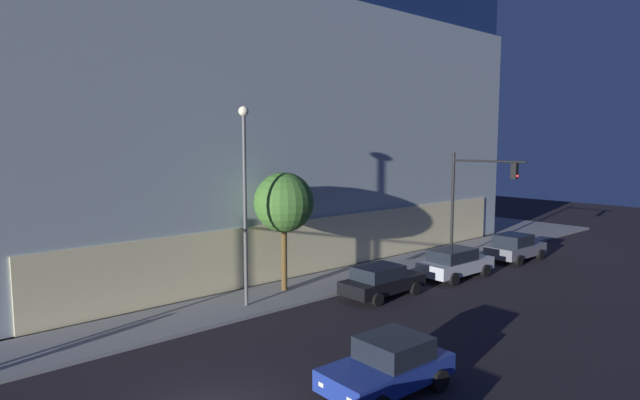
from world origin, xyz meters
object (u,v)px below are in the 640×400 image
modern_building (227,117)px  car_blue (389,365)px  car_black (381,281)px  traffic_light_far_corner (474,190)px  car_silver (455,263)px  car_grey (515,247)px  sidewalk_tree (284,203)px  street_lamp_sidewalk (245,184)px

modern_building → car_blue: modern_building is taller
car_blue → car_black: car_blue is taller
traffic_light_far_corner → car_black: traffic_light_far_corner is taller
car_silver → car_grey: bearing=0.1°
car_blue → traffic_light_far_corner: bearing=24.9°
traffic_light_far_corner → car_grey: size_ratio=1.56×
car_grey → sidewalk_tree: bearing=165.6°
car_blue → modern_building: bearing=69.4°
traffic_light_far_corner → sidewalk_tree: bearing=166.5°
car_blue → car_grey: 20.20m
car_black → car_grey: size_ratio=1.03×
traffic_light_far_corner → car_grey: 5.01m
car_silver → traffic_light_far_corner: bearing=17.6°
car_blue → car_grey: car_grey is taller
modern_building → car_grey: size_ratio=8.45×
modern_building → traffic_light_far_corner: (7.41, -15.32, -4.59)m
traffic_light_far_corner → car_black: bearing=-175.3°
street_lamp_sidewalk → car_grey: bearing=-9.6°
sidewalk_tree → street_lamp_sidewalk: bearing=-162.9°
car_black → car_grey: car_grey is taller
sidewalk_tree → car_grey: size_ratio=1.36×
modern_building → car_silver: (4.14, -16.36, -8.29)m
traffic_light_far_corner → street_lamp_sidewalk: street_lamp_sidewalk is taller
street_lamp_sidewalk → car_black: 8.06m
traffic_light_far_corner → car_silver: 5.04m
car_silver → car_blue: bearing=-153.4°
street_lamp_sidewalk → car_blue: bearing=-97.4°
sidewalk_tree → car_blue: size_ratio=1.40×
car_blue → car_silver: size_ratio=0.89×
modern_building → street_lamp_sidewalk: 15.59m
car_silver → car_black: bearing=176.8°
modern_building → traffic_light_far_corner: size_ratio=5.42×
traffic_light_far_corner → car_grey: traffic_light_far_corner is taller
sidewalk_tree → car_silver: sidewalk_tree is taller
modern_building → car_grey: modern_building is taller
traffic_light_far_corner → car_grey: bearing=-17.8°
car_blue → car_silver: car_silver is taller
modern_building → traffic_light_far_corner: modern_building is taller
traffic_light_far_corner → sidewalk_tree: size_ratio=1.14×
car_black → traffic_light_far_corner: bearing=4.7°
modern_building → car_grey: (10.63, -16.35, -8.29)m
traffic_light_far_corner → car_grey: (3.21, -1.03, -3.70)m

